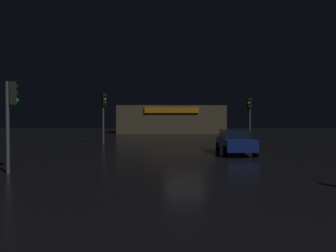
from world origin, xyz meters
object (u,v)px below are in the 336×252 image
at_px(traffic_signal_cross_left, 104,108).
at_px(car_near, 235,141).
at_px(traffic_signal_opposite, 11,107).
at_px(traffic_signal_main, 249,111).
at_px(store_building, 171,120).

relative_size(traffic_signal_cross_left, car_near, 0.99).
height_order(traffic_signal_opposite, car_near, traffic_signal_opposite).
distance_m(traffic_signal_main, traffic_signal_opposite, 20.16).
xyz_separation_m(traffic_signal_main, traffic_signal_opposite, (-13.78, -14.71, -0.30)).
height_order(traffic_signal_main, traffic_signal_cross_left, traffic_signal_cross_left).
distance_m(store_building, traffic_signal_cross_left, 24.73).
xyz_separation_m(traffic_signal_main, car_near, (-3.30, -8.14, -2.15)).
bearing_deg(store_building, traffic_signal_cross_left, -105.58).
bearing_deg(store_building, traffic_signal_main, -75.03).
bearing_deg(car_near, traffic_signal_cross_left, 140.14).
relative_size(traffic_signal_main, traffic_signal_opposite, 1.15).
height_order(store_building, traffic_signal_main, store_building).
relative_size(traffic_signal_opposite, traffic_signal_cross_left, 0.81).
distance_m(traffic_signal_main, traffic_signal_cross_left, 12.99).
bearing_deg(traffic_signal_cross_left, store_building, 74.42).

